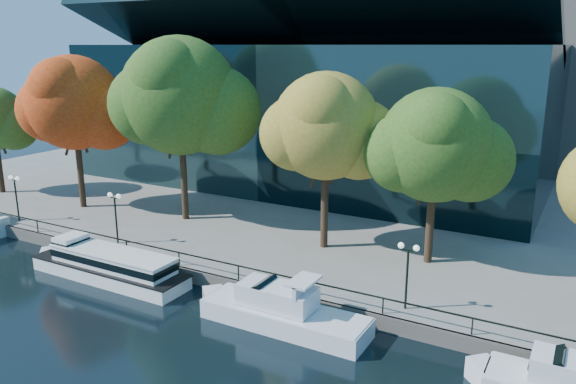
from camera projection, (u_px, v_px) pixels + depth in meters
The scene contains 13 objects.
ground at pixel (148, 296), 36.93m from camera, with size 160.00×160.00×0.00m, color black.
promenade at pixel (358, 178), 67.53m from camera, with size 90.00×67.08×1.00m.
railing at pixel (179, 253), 39.18m from camera, with size 88.20×0.08×0.99m.
convention_building at pixel (312, 113), 63.50m from camera, with size 50.00×24.57×21.43m.
tour_boat at pixel (105, 263), 39.50m from camera, with size 13.69×3.05×2.60m.
cruiser_near at pixel (278, 310), 32.81m from camera, with size 11.22×2.89×3.25m.
tree_1 at pixel (75, 105), 51.13m from camera, with size 10.80×8.86×14.20m.
tree_2 at pixel (181, 99), 47.18m from camera, with size 12.51×10.25×15.83m.
tree_3 at pixel (328, 129), 40.65m from camera, with size 9.87×8.10×13.23m.
tree_4 at pixel (437, 148), 37.87m from camera, with size 9.77×8.01×12.33m.
lamp_0 at pixel (15, 188), 48.71m from camera, with size 1.26×0.36×4.03m.
lamp_1 at pixel (115, 206), 43.10m from camera, with size 1.26×0.36×4.03m.
lamp_2 at pixel (408, 261), 32.22m from camera, with size 1.26×0.36×4.03m.
Camera 1 is at (24.59, -25.19, 16.02)m, focal length 35.00 mm.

